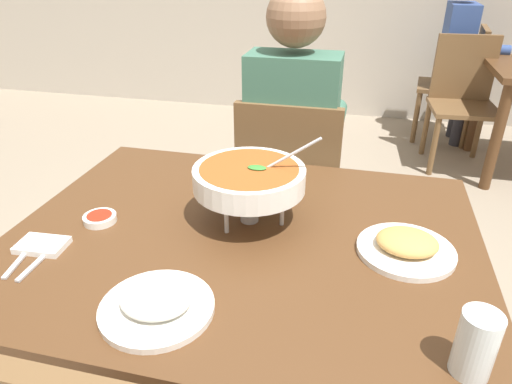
# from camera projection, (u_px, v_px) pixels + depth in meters

# --- Properties ---
(dining_table_main) EXTENTS (1.23, 0.97, 0.75)m
(dining_table_main) POSITION_uv_depth(u_px,v_px,m) (243.00, 266.00, 1.27)
(dining_table_main) COLOR #51331C
(dining_table_main) RESTS_ON ground_plane
(chair_diner_main) EXTENTS (0.44, 0.44, 0.90)m
(chair_diner_main) POSITION_uv_depth(u_px,v_px,m) (290.00, 186.00, 1.99)
(chair_diner_main) COLOR brown
(chair_diner_main) RESTS_ON ground_plane
(diner_main) EXTENTS (0.40, 0.45, 1.31)m
(diner_main) POSITION_uv_depth(u_px,v_px,m) (293.00, 132.00, 1.91)
(diner_main) COLOR #2D2D38
(diner_main) RESTS_ON ground_plane
(curry_bowl) EXTENTS (0.33, 0.30, 0.26)m
(curry_bowl) POSITION_uv_depth(u_px,v_px,m) (250.00, 179.00, 1.22)
(curry_bowl) COLOR silver
(curry_bowl) RESTS_ON dining_table_main
(rice_plate) EXTENTS (0.24, 0.24, 0.06)m
(rice_plate) POSITION_uv_depth(u_px,v_px,m) (156.00, 303.00, 0.95)
(rice_plate) COLOR white
(rice_plate) RESTS_ON dining_table_main
(appetizer_plate) EXTENTS (0.24, 0.24, 0.06)m
(appetizer_plate) POSITION_uv_depth(u_px,v_px,m) (406.00, 246.00, 1.13)
(appetizer_plate) COLOR white
(appetizer_plate) RESTS_ON dining_table_main
(sauce_dish) EXTENTS (0.09, 0.09, 0.02)m
(sauce_dish) POSITION_uv_depth(u_px,v_px,m) (100.00, 218.00, 1.27)
(sauce_dish) COLOR white
(sauce_dish) RESTS_ON dining_table_main
(napkin_folded) EXTENTS (0.13, 0.09, 0.02)m
(napkin_folded) POSITION_uv_depth(u_px,v_px,m) (42.00, 245.00, 1.16)
(napkin_folded) COLOR white
(napkin_folded) RESTS_ON dining_table_main
(fork_utensil) EXTENTS (0.04, 0.17, 0.01)m
(fork_utensil) POSITION_uv_depth(u_px,v_px,m) (22.00, 257.00, 1.12)
(fork_utensil) COLOR silver
(fork_utensil) RESTS_ON dining_table_main
(spoon_utensil) EXTENTS (0.02, 0.17, 0.01)m
(spoon_utensil) POSITION_uv_depth(u_px,v_px,m) (40.00, 260.00, 1.11)
(spoon_utensil) COLOR silver
(spoon_utensil) RESTS_ON dining_table_main
(drink_glass) EXTENTS (0.07, 0.07, 0.13)m
(drink_glass) POSITION_uv_depth(u_px,v_px,m) (475.00, 347.00, 0.80)
(drink_glass) COLOR silver
(drink_glass) RESTS_ON dining_table_main
(chair_bg_left) EXTENTS (0.48, 0.48, 0.90)m
(chair_bg_left) POSITION_uv_depth(u_px,v_px,m) (460.00, 78.00, 3.66)
(chair_bg_left) COLOR brown
(chair_bg_left) RESTS_ON ground_plane
(chair_bg_right) EXTENTS (0.47, 0.47, 0.90)m
(chair_bg_right) POSITION_uv_depth(u_px,v_px,m) (463.00, 94.00, 3.26)
(chair_bg_right) COLOR brown
(chair_bg_right) RESTS_ON ground_plane
(patron_bg_left) EXTENTS (0.45, 0.40, 1.31)m
(patron_bg_left) POSITION_uv_depth(u_px,v_px,m) (461.00, 48.00, 3.53)
(patron_bg_left) COLOR #2D2D38
(patron_bg_left) RESTS_ON ground_plane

